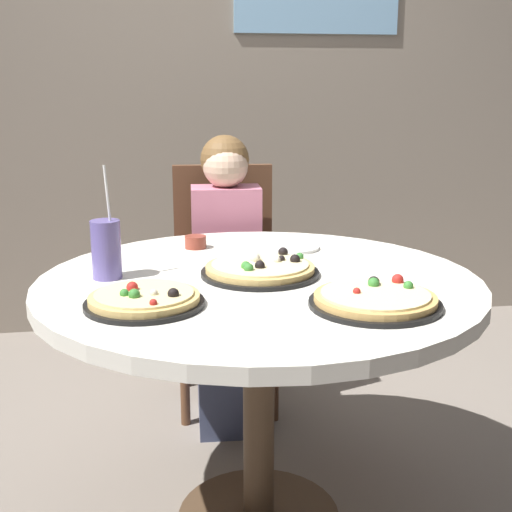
{
  "coord_description": "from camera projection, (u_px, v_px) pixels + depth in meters",
  "views": [
    {
      "loc": [
        -0.29,
        -1.76,
        1.26
      ],
      "look_at": [
        0.0,
        0.05,
        0.8
      ],
      "focal_mm": 47.85,
      "sensor_mm": 36.0,
      "label": 1
    }
  ],
  "objects": [
    {
      "name": "chair_wooden",
      "position": [
        225.0,
        271.0,
        2.75
      ],
      "size": [
        0.42,
        0.42,
        0.95
      ],
      "color": "brown",
      "rests_on": "ground_plane"
    },
    {
      "name": "pizza_veggie",
      "position": [
        260.0,
        269.0,
        1.89
      ],
      "size": [
        0.33,
        0.33,
        0.05
      ],
      "color": "black",
      "rests_on": "dining_table"
    },
    {
      "name": "pizza_cheese",
      "position": [
        144.0,
        300.0,
        1.62
      ],
      "size": [
        0.29,
        0.29,
        0.05
      ],
      "color": "black",
      "rests_on": "dining_table"
    },
    {
      "name": "diner_child",
      "position": [
        228.0,
        296.0,
        2.59
      ],
      "size": [
        0.27,
        0.42,
        1.08
      ],
      "color": "#3F4766",
      "rests_on": "ground_plane"
    },
    {
      "name": "pizza_pepperoni",
      "position": [
        375.0,
        299.0,
        1.62
      ],
      "size": [
        0.32,
        0.32,
        0.05
      ],
      "color": "black",
      "rests_on": "dining_table"
    },
    {
      "name": "soda_cup",
      "position": [
        106.0,
        249.0,
        1.84
      ],
      "size": [
        0.08,
        0.08,
        0.31
      ],
      "color": "#6659A5",
      "rests_on": "dining_table"
    },
    {
      "name": "wall_with_window",
      "position": [
        201.0,
        46.0,
        3.43
      ],
      "size": [
        5.2,
        0.14,
        2.9
      ],
      "color": "gray",
      "rests_on": "ground_plane"
    },
    {
      "name": "sauce_bowl",
      "position": [
        196.0,
        242.0,
        2.2
      ],
      "size": [
        0.07,
        0.07,
        0.04
      ],
      "primitive_type": "cylinder",
      "color": "brown",
      "rests_on": "dining_table"
    },
    {
      "name": "plate_small",
      "position": [
        291.0,
        247.0,
        2.19
      ],
      "size": [
        0.18,
        0.18,
        0.01
      ],
      "primitive_type": "cylinder",
      "color": "white",
      "rests_on": "dining_table"
    },
    {
      "name": "dining_table",
      "position": [
        259.0,
        312.0,
        1.88
      ],
      "size": [
        1.21,
        1.21,
        0.75
      ],
      "color": "silver",
      "rests_on": "ground_plane"
    }
  ]
}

